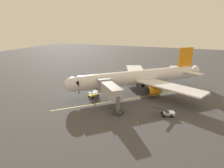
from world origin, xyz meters
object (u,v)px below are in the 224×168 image
at_px(jet_bridge, 108,89).
at_px(ground_crew_marshaller, 78,86).
at_px(safety_cone_nose_left, 138,122).
at_px(safety_cone_nose_right, 75,90).
at_px(ground_crew_wing_walker, 110,87).
at_px(baggage_cart_near_nose, 131,73).
at_px(belt_loader_starboard_side, 145,74).
at_px(belt_loader_portside, 167,113).
at_px(baggage_cart_rear_apron, 93,94).
at_px(airplane, 140,77).
at_px(safety_cone_wing_starboard, 102,87).
at_px(safety_cone_wing_port, 79,91).

xyz_separation_m(jet_bridge, ground_crew_marshaller, (12.77, -7.01, -2.88)).
bearing_deg(safety_cone_nose_left, safety_cone_nose_right, -27.94).
height_order(jet_bridge, ground_crew_wing_walker, jet_bridge).
bearing_deg(baggage_cart_near_nose, safety_cone_nose_right, 68.55).
height_order(belt_loader_starboard_side, safety_cone_nose_left, belt_loader_starboard_side).
height_order(safety_cone_nose_left, safety_cone_nose_right, same).
distance_m(belt_loader_portside, baggage_cart_rear_apron, 19.45).
bearing_deg(baggage_cart_near_nose, belt_loader_portside, 119.02).
distance_m(ground_crew_marshaller, baggage_cart_near_nose, 23.52).
relative_size(ground_crew_marshaller, safety_cone_nose_right, 3.11).
relative_size(baggage_cart_rear_apron, safety_cone_nose_right, 5.30).
height_order(jet_bridge, baggage_cart_near_nose, jet_bridge).
xyz_separation_m(airplane, belt_loader_portside, (-9.10, 12.91, -3.29)).
bearing_deg(safety_cone_nose_left, jet_bridge, -36.53).
height_order(safety_cone_nose_right, safety_cone_wing_starboard, same).
bearing_deg(baggage_cart_rear_apron, jet_bridge, 152.47).
bearing_deg(jet_bridge, safety_cone_nose_left, 143.47).
height_order(belt_loader_starboard_side, baggage_cart_rear_apron, belt_loader_starboard_side).
xyz_separation_m(jet_bridge, belt_loader_portside, (-13.59, 1.25, -3.05)).
height_order(jet_bridge, safety_cone_nose_left, jet_bridge).
relative_size(belt_loader_starboard_side, safety_cone_wing_starboard, 8.38).
xyz_separation_m(safety_cone_nose_right, safety_cone_wing_starboard, (-5.90, -5.18, 0.00)).
relative_size(baggage_cart_rear_apron, safety_cone_nose_left, 5.30).
height_order(safety_cone_wing_port, safety_cone_wing_starboard, same).
xyz_separation_m(ground_crew_marshaller, baggage_cart_near_nose, (-9.96, -21.30, -0.23)).
distance_m(belt_loader_starboard_side, safety_cone_wing_starboard, 20.05).
xyz_separation_m(baggage_cart_rear_apron, safety_cone_nose_right, (6.71, -1.75, -0.38)).
height_order(ground_crew_wing_walker, safety_cone_nose_left, ground_crew_wing_walker).
relative_size(baggage_cart_near_nose, safety_cone_wing_port, 5.31).
bearing_deg(jet_bridge, safety_cone_nose_right, -20.66).
bearing_deg(safety_cone_wing_port, ground_crew_wing_walker, -147.92).
relative_size(airplane, safety_cone_nose_right, 60.55).
relative_size(airplane, ground_crew_marshaller, 19.47).
bearing_deg(jet_bridge, ground_crew_wing_walker, -69.68).
distance_m(ground_crew_wing_walker, safety_cone_wing_port, 8.66).
bearing_deg(ground_crew_wing_walker, belt_loader_portside, 148.60).
bearing_deg(safety_cone_wing_starboard, baggage_cart_rear_apron, 96.68).
distance_m(baggage_cart_rear_apron, safety_cone_wing_port, 5.55).
xyz_separation_m(belt_loader_portside, belt_loader_starboard_side, (11.21, -29.10, 0.00)).
distance_m(baggage_cart_near_nose, baggage_cart_rear_apron, 25.62).
distance_m(airplane, baggage_cart_rear_apron, 13.69).
relative_size(belt_loader_portside, baggage_cart_rear_apron, 1.62).
xyz_separation_m(ground_crew_marshaller, belt_loader_starboard_side, (-15.15, -20.85, -0.17)).
distance_m(belt_loader_starboard_side, safety_cone_wing_port, 26.75).
height_order(safety_cone_nose_right, safety_cone_wing_port, same).
height_order(ground_crew_wing_walker, safety_cone_nose_right, ground_crew_wing_walker).
bearing_deg(belt_loader_starboard_side, safety_cone_nose_left, 100.61).
xyz_separation_m(baggage_cart_near_nose, safety_cone_nose_left, (-11.63, 34.85, -0.38)).
bearing_deg(safety_cone_wing_port, safety_cone_nose_left, 150.46).
distance_m(airplane, safety_cone_wing_port, 17.19).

